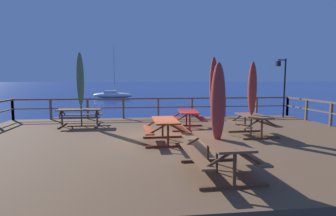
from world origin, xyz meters
TOP-DOWN VIEW (x-y plane):
  - ground_plane at (0.00, 0.00)m, footprint 600.00×600.00m
  - wooden_deck at (0.00, 0.00)m, footprint 15.21×10.90m
  - railing_waterside_far at (0.00, 5.30)m, footprint 15.01×0.10m
  - picnic_table_front_left at (-3.71, 3.08)m, footprint 1.89×1.41m
  - picnic_table_front_right at (0.97, 1.81)m, footprint 1.53×1.76m
  - picnic_table_mid_left at (0.62, -3.64)m, footprint 1.46×2.14m
  - picnic_table_mid_right at (3.11, 0.21)m, footprint 1.48×1.75m
  - picnic_table_back_left at (-0.26, -0.53)m, footprint 1.44×1.77m
  - patio_umbrella_tall_back_left at (-3.63, 3.11)m, footprint 0.32×0.32m
  - patio_umbrella_tall_mid_right at (1.80, 0.95)m, footprint 0.32×0.32m
  - patio_umbrella_tall_front at (0.57, -3.60)m, footprint 0.32×0.32m
  - patio_umbrella_short_mid at (3.04, 0.21)m, footprint 0.32×0.32m
  - lamp_post_hooked at (6.72, 4.69)m, footprint 0.66×0.33m
  - sailboat_distant at (-4.58, 31.67)m, footprint 6.22×2.93m

SIDE VIEW (x-z plane):
  - ground_plane at x=0.00m, z-range 0.00..0.00m
  - wooden_deck at x=0.00m, z-range 0.00..0.73m
  - sailboat_distant at x=-4.58m, z-range -3.35..4.37m
  - picnic_table_front_right at x=0.97m, z-range 0.89..1.67m
  - picnic_table_mid_right at x=3.11m, z-range 0.89..1.67m
  - picnic_table_back_left at x=-0.26m, z-range 0.89..1.67m
  - picnic_table_front_left at x=-3.71m, z-range 0.90..1.67m
  - picnic_table_mid_left at x=0.62m, z-range 0.90..1.68m
  - railing_waterside_far at x=0.00m, z-range 0.93..2.02m
  - patio_umbrella_tall_front at x=0.57m, z-range 1.06..3.52m
  - patio_umbrella_short_mid at x=3.04m, z-range 1.10..3.83m
  - patio_umbrella_tall_mid_right at x=1.80m, z-range 1.13..4.08m
  - patio_umbrella_tall_back_left at x=-3.63m, z-range 1.17..4.44m
  - lamp_post_hooked at x=6.72m, z-range 1.24..4.44m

